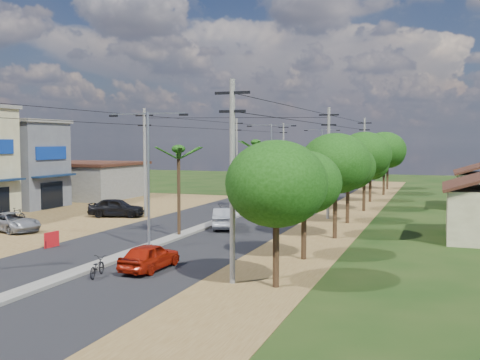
% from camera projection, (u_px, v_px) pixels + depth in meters
% --- Properties ---
extents(ground, '(160.00, 160.00, 0.00)m').
position_uv_depth(ground, '(149.00, 248.00, 33.02)').
color(ground, black).
rests_on(ground, ground).
extents(road, '(12.00, 110.00, 0.04)m').
position_uv_depth(road, '(237.00, 216.00, 47.09)').
color(road, black).
rests_on(road, ground).
extents(median, '(1.00, 90.00, 0.18)m').
position_uv_depth(median, '(248.00, 211.00, 49.91)').
color(median, '#605E56').
rests_on(median, ground).
extents(dirt_lot_west, '(18.00, 46.00, 0.04)m').
position_uv_depth(dirt_lot_west, '(34.00, 218.00, 45.60)').
color(dirt_lot_west, brown).
rests_on(dirt_lot_west, ground).
extents(dirt_shoulder_east, '(5.00, 90.00, 0.03)m').
position_uv_depth(dirt_shoulder_east, '(338.00, 221.00, 44.22)').
color(dirt_shoulder_east, brown).
rests_on(dirt_shoulder_east, ground).
extents(shophouse_grey, '(9.00, 6.40, 8.30)m').
position_uv_depth(shophouse_grey, '(16.00, 164.00, 53.30)').
color(shophouse_grey, '#4D4F55').
rests_on(shophouse_grey, ground).
extents(low_shed, '(10.40, 10.40, 3.95)m').
position_uv_depth(low_shed, '(88.00, 180.00, 62.51)').
color(low_shed, '#605E56').
rests_on(low_shed, ground).
extents(tree_east_a, '(4.40, 4.40, 6.37)m').
position_uv_depth(tree_east_a, '(276.00, 184.00, 23.86)').
color(tree_east_a, black).
rests_on(tree_east_a, ground).
extents(tree_east_b, '(4.00, 4.00, 5.83)m').
position_uv_depth(tree_east_b, '(304.00, 183.00, 29.59)').
color(tree_east_b, black).
rests_on(tree_east_b, ground).
extents(tree_east_c, '(4.60, 4.60, 6.83)m').
position_uv_depth(tree_east_c, '(336.00, 164.00, 35.97)').
color(tree_east_c, black).
rests_on(tree_east_c, ground).
extents(tree_east_d, '(4.20, 4.20, 6.13)m').
position_uv_depth(tree_east_d, '(348.00, 167.00, 42.67)').
color(tree_east_d, black).
rests_on(tree_east_d, ground).
extents(tree_east_e, '(4.80, 4.80, 7.14)m').
position_uv_depth(tree_east_e, '(365.00, 155.00, 50.06)').
color(tree_east_e, black).
rests_on(tree_east_e, ground).
extents(tree_east_f, '(3.80, 3.80, 5.52)m').
position_uv_depth(tree_east_f, '(371.00, 164.00, 57.79)').
color(tree_east_f, black).
rests_on(tree_east_f, ground).
extents(tree_east_g, '(5.00, 5.00, 7.38)m').
position_uv_depth(tree_east_g, '(384.00, 150.00, 65.00)').
color(tree_east_g, black).
rests_on(tree_east_g, ground).
extents(tree_east_h, '(4.40, 4.40, 6.52)m').
position_uv_depth(tree_east_h, '(388.00, 154.00, 72.65)').
color(tree_east_h, black).
rests_on(tree_east_h, ground).
extents(palm_median_near, '(2.00, 2.00, 6.15)m').
position_uv_depth(palm_median_near, '(178.00, 153.00, 36.39)').
color(palm_median_near, black).
rests_on(palm_median_near, ground).
extents(palm_median_mid, '(2.00, 2.00, 6.55)m').
position_uv_depth(palm_median_mid, '(256.00, 145.00, 51.38)').
color(palm_median_mid, black).
rests_on(palm_median_mid, ground).
extents(palm_median_far, '(2.00, 2.00, 5.85)m').
position_uv_depth(palm_median_far, '(298.00, 150.00, 66.44)').
color(palm_median_far, black).
rests_on(palm_median_far, ground).
extents(streetlight_near, '(5.10, 0.18, 8.00)m').
position_uv_depth(streetlight_near, '(148.00, 167.00, 32.69)').
color(streetlight_near, gray).
rests_on(streetlight_near, ground).
extents(streetlight_mid, '(5.10, 0.18, 8.00)m').
position_uv_depth(streetlight_mid, '(271.00, 156.00, 56.15)').
color(streetlight_mid, gray).
rests_on(streetlight_mid, ground).
extents(streetlight_far, '(5.10, 0.18, 8.00)m').
position_uv_depth(streetlight_far, '(322.00, 152.00, 79.61)').
color(streetlight_far, gray).
rests_on(streetlight_far, ground).
extents(utility_pole_w_b, '(1.60, 0.24, 9.00)m').
position_uv_depth(utility_pole_w_b, '(145.00, 160.00, 46.32)').
color(utility_pole_w_b, '#605E56').
rests_on(utility_pole_w_b, ground).
extents(utility_pole_w_c, '(1.60, 0.24, 9.00)m').
position_uv_depth(utility_pole_w_c, '(237.00, 154.00, 66.96)').
color(utility_pole_w_c, '#605E56').
rests_on(utility_pole_w_c, ground).
extents(utility_pole_w_d, '(1.60, 0.24, 9.00)m').
position_uv_depth(utility_pole_w_d, '(283.00, 151.00, 86.67)').
color(utility_pole_w_d, '#605E56').
rests_on(utility_pole_w_d, ground).
extents(utility_pole_e_a, '(1.60, 0.24, 9.00)m').
position_uv_depth(utility_pole_e_a, '(232.00, 177.00, 24.52)').
color(utility_pole_e_a, '#605E56').
rests_on(utility_pole_e_a, ground).
extents(utility_pole_e_b, '(1.60, 0.24, 9.00)m').
position_uv_depth(utility_pole_e_b, '(328.00, 160.00, 45.17)').
color(utility_pole_e_b, '#605E56').
rests_on(utility_pole_e_b, ground).
extents(utility_pole_e_c, '(1.60, 0.24, 9.00)m').
position_uv_depth(utility_pole_e_c, '(364.00, 154.00, 65.81)').
color(utility_pole_e_c, '#605E56').
rests_on(utility_pole_e_c, ground).
extents(car_red_near, '(1.71, 3.94, 1.32)m').
position_uv_depth(car_red_near, '(150.00, 257.00, 27.33)').
color(car_red_near, maroon).
rests_on(car_red_near, ground).
extents(car_silver_mid, '(3.02, 4.81, 1.50)m').
position_uv_depth(car_silver_mid, '(225.00, 218.00, 40.34)').
color(car_silver_mid, gray).
rests_on(car_silver_mid, ground).
extents(car_white_far, '(3.08, 5.94, 1.64)m').
position_uv_depth(car_white_far, '(255.00, 189.00, 63.70)').
color(car_white_far, beige).
rests_on(car_white_far, ground).
extents(car_parked_silver, '(5.15, 3.46, 1.31)m').
position_uv_depth(car_parked_silver, '(12.00, 222.00, 38.99)').
color(car_parked_silver, gray).
rests_on(car_parked_silver, ground).
extents(car_parked_dark, '(4.87, 2.88, 1.56)m').
position_uv_depth(car_parked_dark, '(116.00, 208.00, 46.41)').
color(car_parked_dark, black).
rests_on(car_parked_dark, ground).
extents(moto_rider_east, '(1.00, 1.82, 0.91)m').
position_uv_depth(moto_rider_east, '(97.00, 268.00, 25.94)').
color(moto_rider_east, black).
rests_on(moto_rider_east, ground).
extents(moto_rider_west_a, '(1.24, 1.91, 0.95)m').
position_uv_depth(moto_rider_west_a, '(224.00, 210.00, 47.60)').
color(moto_rider_west_a, black).
rests_on(moto_rider_west_a, ground).
extents(moto_rider_west_b, '(0.81, 1.53, 0.89)m').
position_uv_depth(moto_rider_west_b, '(258.00, 189.00, 68.76)').
color(moto_rider_west_b, black).
rests_on(moto_rider_west_b, ground).
extents(roadside_sign, '(0.20, 1.15, 0.95)m').
position_uv_depth(roadside_sign, '(52.00, 240.00, 33.14)').
color(roadside_sign, red).
rests_on(roadside_sign, ground).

